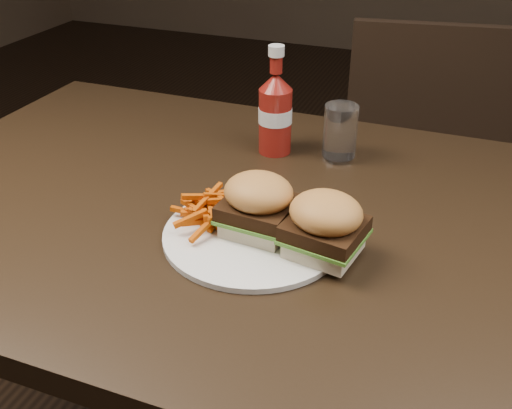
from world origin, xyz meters
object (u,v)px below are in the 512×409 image
(plate, at_px, (254,235))
(ketchup_bottle, at_px, (275,121))
(dining_table, at_px, (240,215))
(chair_far, at_px, (419,172))
(tumbler, at_px, (340,131))

(plate, relative_size, ketchup_bottle, 2.18)
(dining_table, distance_m, chair_far, 0.93)
(dining_table, relative_size, chair_far, 2.73)
(plate, distance_m, ketchup_bottle, 0.30)
(chair_far, distance_m, plate, 1.00)
(dining_table, distance_m, tumbler, 0.25)
(dining_table, xyz_separation_m, ketchup_bottle, (-0.01, 0.20, 0.08))
(dining_table, distance_m, plate, 0.10)
(plate, bearing_deg, chair_far, 80.98)
(dining_table, bearing_deg, ketchup_bottle, 93.74)
(plate, height_order, ketchup_bottle, ketchup_bottle)
(chair_far, bearing_deg, plate, 72.02)
(chair_far, relative_size, ketchup_bottle, 3.67)
(ketchup_bottle, bearing_deg, dining_table, -86.26)
(ketchup_bottle, height_order, tumbler, ketchup_bottle)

